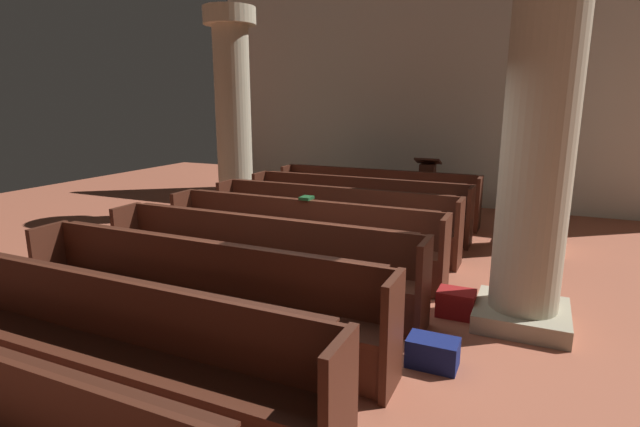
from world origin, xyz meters
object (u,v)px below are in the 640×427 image
object	(u,v)px
kneeler_box_navy	(433,352)
pew_row_0	(376,194)
pew_row_5	(195,292)
pillar_far_side	(233,111)
hymn_book	(306,198)
kneeler_box_red	(456,303)
pillar_aisle_side	(543,114)
pew_row_1	(356,204)
pillar_aisle_rear	(541,122)
pew_row_4	(257,259)
pew_row_3	(300,235)
pew_row_6	(101,343)
lectern	(427,189)
pew_row_2	(332,218)

from	to	relation	value
kneeler_box_navy	pew_row_0	bearing A→B (deg)	113.34
pew_row_5	pillar_far_side	bearing A→B (deg)	119.95
hymn_book	kneeler_box_navy	world-z (taller)	hymn_book
pew_row_5	kneeler_box_red	bearing A→B (deg)	37.29
pillar_aisle_side	pillar_far_side	distance (m)	5.26
pew_row_1	pew_row_5	bearing A→B (deg)	-90.00
pew_row_0	pillar_aisle_rear	size ratio (longest dim) A/B	0.98
pew_row_4	kneeler_box_navy	world-z (taller)	pew_row_4
kneeler_box_navy	pew_row_5	bearing A→B (deg)	-166.98
pew_row_0	pew_row_5	xyz separation A→B (m)	(0.00, -5.16, 0.00)
pew_row_0	pew_row_5	size ratio (longest dim) A/B	1.00
pew_row_3	kneeler_box_navy	size ratio (longest dim) A/B	8.95
pew_row_5	kneeler_box_red	size ratio (longest dim) A/B	9.99
kneeler_box_navy	pew_row_6	bearing A→B (deg)	-143.46
pew_row_4	hymn_book	world-z (taller)	hymn_book
pew_row_3	pillar_aisle_side	xyz separation A→B (m)	(2.66, 2.43, 1.47)
lectern	hymn_book	size ratio (longest dim) A/B	5.93
pew_row_0	kneeler_box_red	distance (m)	4.16
pew_row_0	pillar_aisle_rear	distance (m)	4.66
hymn_book	pew_row_6	bearing A→B (deg)	-90.15
pillar_aisle_rear	lectern	distance (m)	5.19
pillar_aisle_rear	pew_row_6	bearing A→B (deg)	-135.00
pew_row_0	pillar_aisle_side	distance (m)	3.11
pew_row_5	lectern	size ratio (longest dim) A/B	3.40
pew_row_0	pew_row_6	bearing A→B (deg)	-90.00
pew_row_1	hymn_book	world-z (taller)	hymn_book
pew_row_5	lectern	bearing A→B (deg)	83.48
pew_row_3	lectern	world-z (taller)	lectern
pillar_aisle_rear	kneeler_box_navy	world-z (taller)	pillar_aisle_rear
lectern	hymn_book	distance (m)	4.03
kneeler_box_red	lectern	bearing A→B (deg)	105.98
pew_row_2	hymn_book	world-z (taller)	hymn_book
pew_row_2	pew_row_4	xyz separation A→B (m)	(0.00, -2.06, 0.00)
pew_row_0	pillar_aisle_rear	xyz separation A→B (m)	(2.66, -3.53, 1.47)
pew_row_6	kneeler_box_navy	xyz separation A→B (m)	(2.02, 1.50, -0.37)
pew_row_3	pillar_far_side	xyz separation A→B (m)	(-2.61, 2.46, 1.47)
pillar_aisle_rear	pew_row_0	bearing A→B (deg)	126.93
pew_row_3	pillar_far_side	world-z (taller)	pillar_far_side
pew_row_2	pew_row_5	bearing A→B (deg)	-90.00
pew_row_5	pew_row_6	distance (m)	1.03
pew_row_2	kneeler_box_red	xyz separation A→B (m)	(2.04, -1.54, -0.35)
pew_row_4	pillar_far_side	world-z (taller)	pillar_far_side
pew_row_3	kneeler_box_navy	xyz separation A→B (m)	(2.02, -1.60, -0.37)
pew_row_1	pillar_aisle_rear	xyz separation A→B (m)	(2.66, -2.50, 1.47)
pew_row_4	lectern	size ratio (longest dim) A/B	3.40
pillar_far_side	lectern	xyz separation A→B (m)	(3.31, 1.67, -1.51)
pew_row_0	pew_row_5	distance (m)	5.16
pew_row_6	pillar_aisle_rear	world-z (taller)	pillar_aisle_rear
pew_row_3	pillar_aisle_rear	xyz separation A→B (m)	(2.66, -0.44, 1.47)
pew_row_6	kneeler_box_red	bearing A→B (deg)	51.74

